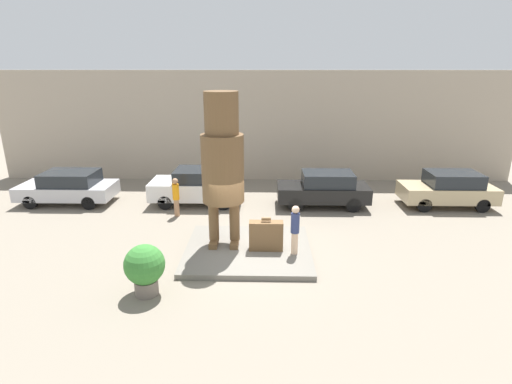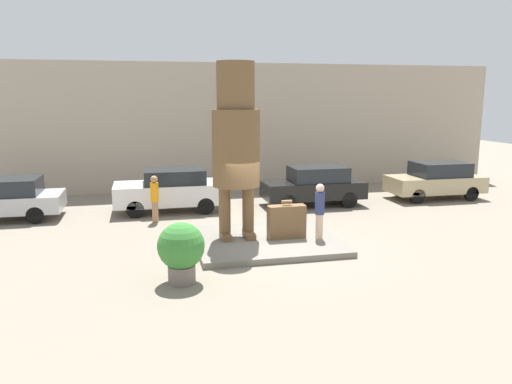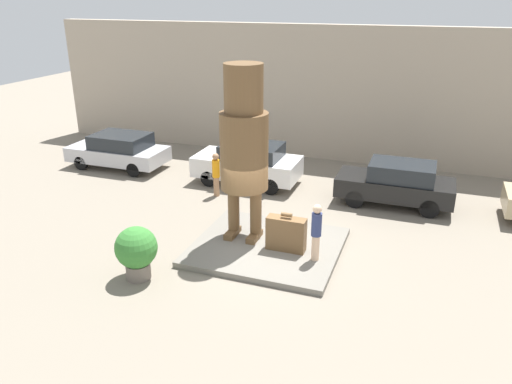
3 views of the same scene
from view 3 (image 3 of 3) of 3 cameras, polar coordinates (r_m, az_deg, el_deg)
name	(u,v)px [view 3 (image 3 of 3)]	position (r m, az deg, el deg)	size (l,w,h in m)	color
ground_plane	(267,249)	(14.94, 1.28, -6.58)	(60.00, 60.00, 0.00)	gray
pedestal	(267,247)	(14.90, 1.28, -6.28)	(4.24, 3.83, 0.17)	slate
building_backdrop	(337,95)	(22.68, 9.19, 10.94)	(28.00, 0.60, 5.89)	tan
statue_figure	(244,140)	(14.27, -1.38, 5.94)	(1.40, 1.40, 5.18)	brown
giant_suitcase	(286,234)	(14.37, 3.47, -4.79)	(1.13, 0.39, 1.16)	brown
tourist	(316,230)	(13.73, 6.90, -4.34)	(0.28, 0.28, 1.67)	beige
parked_car_silver	(119,150)	(22.46, -15.40, 4.65)	(4.24, 1.90, 1.50)	#B7B7BC
parked_car_white	(248,163)	(19.76, -0.90, 3.36)	(4.15, 1.90, 1.64)	silver
parked_car_black	(397,183)	(18.39, 15.76, 1.00)	(4.06, 1.71, 1.59)	black
planter_pot	(136,250)	(13.52, -13.51, -6.48)	(1.12, 1.12, 1.47)	#70665B
worker_hivis	(216,173)	(18.53, -4.59, 2.20)	(0.28, 0.28, 1.66)	#A87A56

